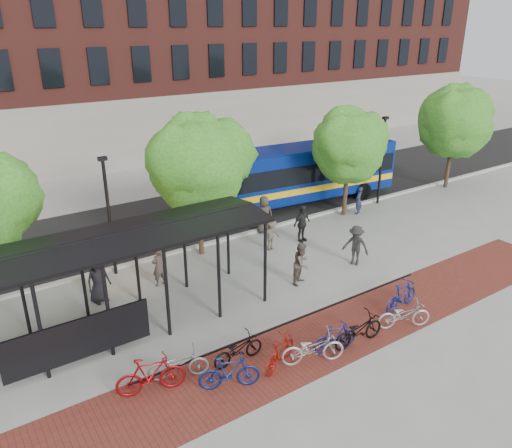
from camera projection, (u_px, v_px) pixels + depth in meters
ground at (296, 263)px, 22.28m from camera, size 160.00×160.00×0.00m
asphalt_street at (209, 211)px, 28.42m from camera, size 160.00×8.00×0.01m
curb at (247, 233)px, 25.33m from camera, size 160.00×0.25×0.12m
brick_strip at (340, 331)px, 17.40m from camera, size 24.00×3.00×0.01m
bike_rack_rail at (295, 331)px, 17.42m from camera, size 12.00×0.05×0.95m
building_brick at (205, 22)px, 43.66m from camera, size 55.00×14.00×20.00m
bus_shelter at (115, 250)px, 16.56m from camera, size 10.60×3.07×3.60m
tree_b at (199, 160)px, 21.67m from camera, size 5.15×4.20×6.47m
tree_c at (349, 143)px, 26.48m from camera, size 4.66×3.80×5.92m
tree_d at (456, 118)px, 30.99m from camera, size 5.39×4.40×6.55m
lamp_post_left at (109, 214)px, 20.38m from camera, size 0.35×0.20×5.12m
lamp_post_right at (382, 158)px, 28.67m from camera, size 0.35×0.20×5.12m
bus at (296, 172)px, 29.00m from camera, size 12.71×4.02×3.37m
bike_1 at (151, 375)px, 14.32m from camera, size 2.10×1.10×1.22m
bike_2 at (178, 364)px, 14.97m from camera, size 1.96×1.25×0.97m
bike_3 at (229, 372)px, 14.52m from camera, size 1.88×1.21×1.10m
bike_4 at (238, 350)px, 15.66m from camera, size 1.79×0.65×0.93m
bike_5 at (280, 352)px, 15.46m from camera, size 1.79×1.16×1.05m
bike_6 at (313, 348)px, 15.62m from camera, size 2.17×1.41×1.08m
bike_7 at (335, 337)px, 16.24m from camera, size 1.67×0.73×0.97m
bike_8 at (358, 330)px, 16.53m from camera, size 2.05×0.78×1.06m
bike_10 at (404, 315)px, 17.46m from camera, size 2.02×1.41×1.01m
bike_11 at (401, 296)px, 18.57m from camera, size 1.88×0.72×1.10m
pedestrian_0 at (98, 279)px, 18.91m from camera, size 1.07×0.84×1.92m
pedestrian_1 at (159, 266)px, 20.16m from camera, size 0.65×0.46×1.69m
pedestrian_3 at (271, 235)px, 23.34m from camera, size 1.06×0.69×1.54m
pedestrian_4 at (302, 224)px, 24.22m from camera, size 1.14×0.61×1.85m
pedestrian_6 at (264, 215)px, 25.24m from camera, size 1.09×0.89×1.93m
pedestrian_7 at (358, 200)px, 27.79m from camera, size 0.68×0.60×1.57m
pedestrian_8 at (302, 263)px, 20.31m from camera, size 1.07×0.98×1.78m
pedestrian_9 at (356, 245)px, 21.87m from camera, size 1.13×1.36×1.83m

